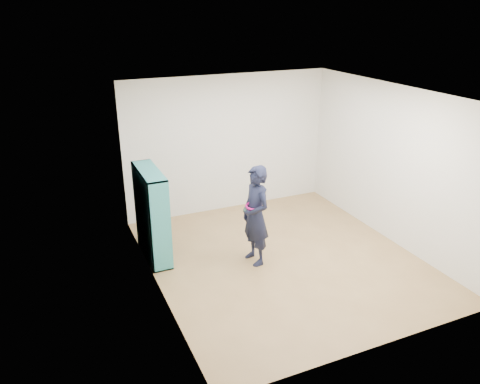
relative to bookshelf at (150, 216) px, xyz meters
name	(u,v)px	position (x,y,z in m)	size (l,w,h in m)	color
floor	(283,259)	(1.86, -0.93, -0.70)	(4.50, 4.50, 0.00)	olive
ceiling	(290,94)	(1.86, -0.93, 1.90)	(4.50, 4.50, 0.00)	white
wall_left	(153,204)	(-0.14, -0.93, 0.60)	(0.02, 4.50, 2.60)	silver
wall_right	(393,165)	(3.86, -0.93, 0.60)	(0.02, 4.50, 2.60)	silver
wall_back	(228,144)	(1.86, 1.32, 0.60)	(4.00, 0.02, 2.60)	silver
wall_front	(388,250)	(1.86, -3.18, 0.60)	(4.00, 0.02, 2.60)	silver
bookshelf	(150,216)	(0.00, 0.00, 0.00)	(0.32, 1.08, 1.45)	teal
person	(256,216)	(1.42, -0.81, 0.08)	(0.43, 0.61, 1.57)	black
smartphone	(245,209)	(1.28, -0.74, 0.19)	(0.05, 0.10, 0.12)	silver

